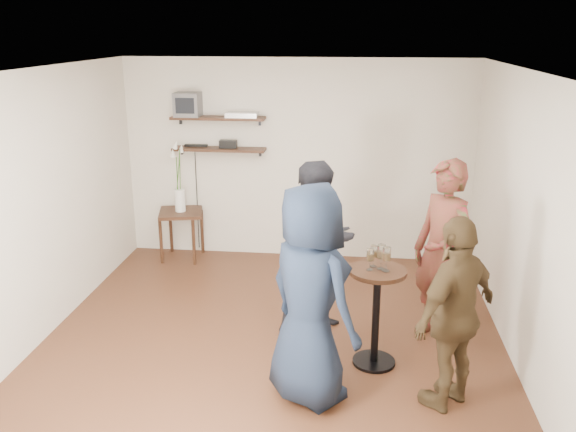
% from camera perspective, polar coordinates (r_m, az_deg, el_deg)
% --- Properties ---
extents(room, '(4.58, 5.08, 2.68)m').
position_cam_1_polar(room, '(5.53, -1.69, -0.16)').
color(room, '#432215').
rests_on(room, ground).
extents(shelf_upper, '(1.20, 0.25, 0.04)m').
position_cam_1_polar(shelf_upper, '(7.87, -6.57, 9.09)').
color(shelf_upper, black).
rests_on(shelf_upper, room).
extents(shelf_lower, '(1.20, 0.25, 0.04)m').
position_cam_1_polar(shelf_lower, '(7.94, -6.47, 6.23)').
color(shelf_lower, black).
rests_on(shelf_lower, room).
extents(crt_monitor, '(0.32, 0.30, 0.30)m').
position_cam_1_polar(crt_monitor, '(7.94, -9.34, 10.27)').
color(crt_monitor, '#59595B').
rests_on(crt_monitor, shelf_upper).
extents(dvd_deck, '(0.40, 0.24, 0.06)m').
position_cam_1_polar(dvd_deck, '(7.80, -4.30, 9.43)').
color(dvd_deck, silver).
rests_on(dvd_deck, shelf_upper).
extents(radio, '(0.22, 0.10, 0.10)m').
position_cam_1_polar(radio, '(7.90, -5.63, 6.70)').
color(radio, black).
rests_on(radio, shelf_lower).
extents(power_strip, '(0.30, 0.05, 0.03)m').
position_cam_1_polar(power_strip, '(8.05, -8.60, 6.54)').
color(power_strip, black).
rests_on(power_strip, shelf_lower).
extents(side_table, '(0.65, 0.65, 0.65)m').
position_cam_1_polar(side_table, '(8.12, -9.98, -0.27)').
color(side_table, black).
rests_on(side_table, room).
extents(vase_lilies, '(0.19, 0.19, 0.95)m').
position_cam_1_polar(vase_lilies, '(8.01, -10.14, 2.52)').
color(vase_lilies, white).
rests_on(vase_lilies, side_table).
extents(drinks_table, '(0.51, 0.51, 0.93)m').
position_cam_1_polar(drinks_table, '(5.54, 8.27, -8.14)').
color(drinks_table, black).
rests_on(drinks_table, room).
extents(wine_glass_fl, '(0.06, 0.06, 0.19)m').
position_cam_1_polar(wine_glass_fl, '(5.34, 7.71, -3.71)').
color(wine_glass_fl, silver).
rests_on(wine_glass_fl, drinks_table).
extents(wine_glass_fr, '(0.07, 0.07, 0.22)m').
position_cam_1_polar(wine_glass_fr, '(5.33, 9.21, -3.62)').
color(wine_glass_fr, silver).
rests_on(wine_glass_fr, drinks_table).
extents(wine_glass_bl, '(0.07, 0.07, 0.20)m').
position_cam_1_polar(wine_glass_bl, '(5.42, 8.04, -3.39)').
color(wine_glass_bl, silver).
rests_on(wine_glass_bl, drinks_table).
extents(wine_glass_br, '(0.07, 0.07, 0.22)m').
position_cam_1_polar(wine_glass_br, '(5.36, 8.73, -3.42)').
color(wine_glass_br, silver).
rests_on(wine_glass_br, drinks_table).
extents(person_plaid, '(0.76, 0.78, 1.81)m').
position_cam_1_polar(person_plaid, '(5.95, 14.26, -3.42)').
color(person_plaid, red).
rests_on(person_plaid, room).
extents(person_dark, '(1.08, 1.07, 1.75)m').
position_cam_1_polar(person_dark, '(5.98, 2.90, -3.10)').
color(person_dark, black).
rests_on(person_dark, room).
extents(person_navy, '(1.06, 1.04, 1.84)m').
position_cam_1_polar(person_navy, '(4.87, 2.10, -7.46)').
color(person_navy, black).
rests_on(person_navy, room).
extents(person_brown, '(0.93, 0.96, 1.61)m').
position_cam_1_polar(person_brown, '(5.01, 15.38, -8.81)').
color(person_brown, '#46341E').
rests_on(person_brown, room).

